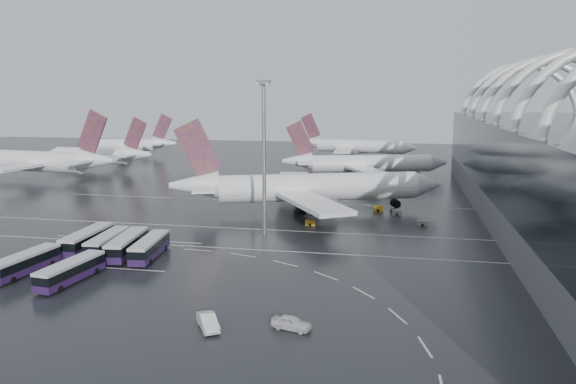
% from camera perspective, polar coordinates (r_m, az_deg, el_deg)
% --- Properties ---
extents(ground, '(420.00, 420.00, 0.00)m').
position_cam_1_polar(ground, '(97.36, -3.20, -5.54)').
color(ground, black).
rests_on(ground, ground).
extents(lane_marking_near, '(120.00, 0.25, 0.01)m').
position_cam_1_polar(lane_marking_near, '(95.50, -3.50, -5.86)').
color(lane_marking_near, silver).
rests_on(lane_marking_near, ground).
extents(lane_marking_mid, '(120.00, 0.25, 0.01)m').
position_cam_1_polar(lane_marking_mid, '(108.64, -1.64, -3.88)').
color(lane_marking_mid, silver).
rests_on(lane_marking_mid, ground).
extents(lane_marking_far, '(120.00, 0.25, 0.01)m').
position_cam_1_polar(lane_marking_far, '(135.45, 0.96, -1.08)').
color(lane_marking_far, silver).
rests_on(lane_marking_far, ground).
extents(bus_bay_line_south, '(28.00, 0.25, 0.01)m').
position_cam_1_polar(bus_bay_line_south, '(92.31, -20.47, -7.06)').
color(bus_bay_line_south, silver).
rests_on(bus_bay_line_south, ground).
extents(bus_bay_line_north, '(28.00, 0.25, 0.01)m').
position_cam_1_polar(bus_bay_line_north, '(105.70, -15.96, -4.67)').
color(bus_bay_line_north, silver).
rests_on(bus_bay_line_north, ground).
extents(airliner_main, '(59.92, 51.95, 20.84)m').
position_cam_1_polar(airliner_main, '(124.75, 1.72, 0.39)').
color(airliner_main, white).
rests_on(airliner_main, ground).
extents(airliner_gate_b, '(51.04, 45.21, 17.91)m').
position_cam_1_polar(airliner_gate_b, '(174.64, 7.56, 2.84)').
color(airliner_gate_b, white).
rests_on(airliner_gate_b, ground).
extents(airliner_gate_c, '(49.98, 45.51, 17.84)m').
position_cam_1_polar(airliner_gate_c, '(232.10, 6.66, 4.62)').
color(airliner_gate_c, white).
rests_on(airliner_gate_c, ground).
extents(jet_remote_west, '(49.25, 39.72, 21.43)m').
position_cam_1_polar(jet_remote_west, '(185.25, -23.38, 2.84)').
color(jet_remote_west, white).
rests_on(jet_remote_west, ground).
extents(jet_remote_mid, '(41.92, 33.77, 18.26)m').
position_cam_1_polar(jet_remote_mid, '(204.48, -18.69, 3.50)').
color(jet_remote_mid, white).
rests_on(jet_remote_mid, ground).
extents(jet_remote_far, '(40.57, 32.81, 17.67)m').
position_cam_1_polar(jet_remote_far, '(243.92, -15.79, 4.60)').
color(jet_remote_far, white).
rests_on(jet_remote_far, ground).
extents(bus_row_near_a, '(3.50, 13.51, 3.31)m').
position_cam_1_polar(bus_row_near_a, '(100.63, -19.69, -4.54)').
color(bus_row_near_a, '#2F1644').
rests_on(bus_row_near_a, ground).
extents(bus_row_near_b, '(3.73, 12.55, 3.05)m').
position_cam_1_polar(bus_row_near_b, '(98.06, -17.85, -4.90)').
color(bus_row_near_b, '#2F1644').
rests_on(bus_row_near_b, ground).
extents(bus_row_near_c, '(4.50, 13.41, 3.24)m').
position_cam_1_polar(bus_row_near_c, '(95.49, -16.02, -5.14)').
color(bus_row_near_c, '#2F1644').
rests_on(bus_row_near_c, ground).
extents(bus_row_near_d, '(4.15, 12.77, 3.09)m').
position_cam_1_polar(bus_row_near_d, '(93.23, -13.88, -5.46)').
color(bus_row_near_d, '#2F1644').
rests_on(bus_row_near_d, ground).
extents(bus_row_far_a, '(3.99, 12.59, 3.05)m').
position_cam_1_polar(bus_row_far_a, '(91.06, -25.15, -6.52)').
color(bus_row_far_a, '#2F1644').
rests_on(bus_row_far_a, ground).
extents(bus_row_far_c, '(4.05, 12.41, 3.00)m').
position_cam_1_polar(bus_row_far_c, '(84.67, -21.22, -7.47)').
color(bus_row_far_c, '#2F1644').
rests_on(bus_row_far_c, ground).
extents(van_curve_b, '(4.89, 2.89, 1.56)m').
position_cam_1_polar(van_curve_b, '(64.42, 0.34, -13.14)').
color(van_curve_b, silver).
rests_on(van_curve_b, ground).
extents(van_curve_c, '(4.11, 5.19, 1.65)m').
position_cam_1_polar(van_curve_c, '(65.23, -8.14, -12.90)').
color(van_curve_c, silver).
rests_on(van_curve_c, ground).
extents(floodlight_mast, '(2.18, 2.18, 28.41)m').
position_cam_1_polar(floodlight_mast, '(102.05, -2.46, 5.39)').
color(floodlight_mast, gray).
rests_on(floodlight_mast, ground).
extents(gse_cart_belly_b, '(2.02, 1.19, 1.10)m').
position_cam_1_polar(gse_cart_belly_b, '(123.94, 11.01, -2.06)').
color(gse_cart_belly_b, slate).
rests_on(gse_cart_belly_b, ground).
extents(gse_cart_belly_c, '(1.97, 1.16, 1.07)m').
position_cam_1_polar(gse_cart_belly_c, '(112.47, 2.29, -3.12)').
color(gse_cart_belly_c, '#B88918').
rests_on(gse_cart_belly_c, ground).
extents(gse_cart_belly_d, '(1.90, 1.12, 1.04)m').
position_cam_1_polar(gse_cart_belly_d, '(115.32, 13.49, -3.07)').
color(gse_cart_belly_d, slate).
rests_on(gse_cart_belly_d, ground).
extents(gse_cart_belly_e, '(2.28, 1.35, 1.24)m').
position_cam_1_polar(gse_cart_belly_e, '(127.19, 9.15, -1.66)').
color(gse_cart_belly_e, '#B88918').
rests_on(gse_cart_belly_e, ground).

